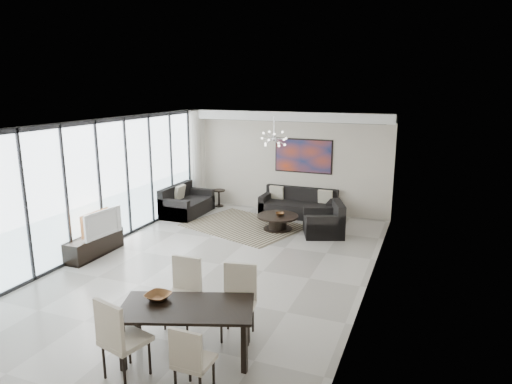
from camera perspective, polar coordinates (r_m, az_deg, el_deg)
The scene contains 20 objects.
room_shell at distance 8.96m, azimuth -2.09°, elevation -0.83°, with size 6.00×9.00×2.90m.
window_wall at distance 10.69m, azimuth -18.62°, elevation 0.90°, with size 0.37×8.95×2.90m.
soffit at distance 12.90m, azimuth 3.68°, elevation 9.45°, with size 5.98×0.40×0.26m, color white.
painting at distance 13.05m, azimuth 5.94°, elevation 4.50°, with size 1.68×0.04×0.98m, color #B73B19.
chandelier at distance 11.15m, azimuth 2.27°, elevation 6.68°, with size 0.66×0.66×0.71m.
rug at distance 12.04m, azimuth -1.50°, elevation -4.24°, with size 2.80×2.15×0.01m, color black.
coffee_table at distance 11.72m, azimuth 2.74°, elevation -3.70°, with size 1.06×1.06×0.37m.
bowl_coffee at distance 11.66m, azimuth 3.01°, elevation -2.77°, with size 0.23×0.23×0.07m, color brown.
sofa_main at distance 12.96m, azimuth 5.34°, elevation -1.84°, with size 2.10×0.86×0.76m.
loveseat at distance 13.21m, azimuth -8.76°, elevation -1.55°, with size 0.92×1.64×0.82m.
armchair at distance 11.41m, azimuth 8.63°, elevation -3.94°, with size 1.21×1.24×0.82m.
side_table at distance 13.90m, azimuth -4.65°, elevation -0.42°, with size 0.38×0.38×0.52m.
tv_console at distance 10.58m, azimuth -19.53°, elevation -6.29°, with size 0.41×1.46×0.46m, color black.
television at distance 10.35m, azimuth -18.95°, elevation -3.66°, with size 1.00×0.13×0.58m, color gray.
dining_table at distance 6.40m, azimuth -8.62°, elevation -14.66°, with size 1.97×1.44×0.74m.
dining_chair_sw at distance 6.12m, azimuth -16.89°, elevation -16.70°, with size 0.62×0.62×1.10m.
dining_chair_se at distance 5.72m, azimuth -8.22°, elevation -19.80°, with size 0.43×0.43×0.93m.
dining_chair_nw at distance 7.25m, azimuth -8.99°, elevation -11.59°, with size 0.50×0.50×1.05m.
dining_chair_ne at distance 6.87m, azimuth -2.16°, elevation -12.78°, with size 0.58×0.58×1.07m.
bowl_dining at distance 6.61m, azimuth -12.14°, elevation -12.65°, with size 0.35×0.35×0.08m, color brown.
Camera 1 is at (3.94, -7.96, 3.65)m, focal length 32.00 mm.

